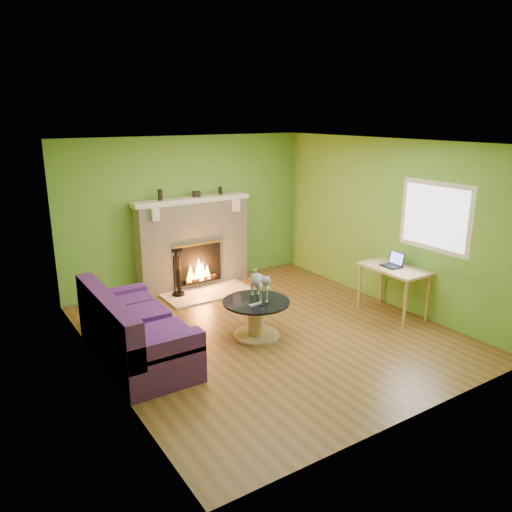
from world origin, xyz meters
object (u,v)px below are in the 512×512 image
Objects in this scene: sofa at (132,333)px; coffee_table at (256,316)px; desk at (394,273)px; cat at (259,284)px.

sofa is 1.67m from coffee_table.
desk is 1.52× the size of cat.
coffee_table is 2.24m from desk.
desk is at bearing -0.81° from cat.
desk is (3.81, -0.73, 0.31)m from sofa.
cat is (1.72, -0.23, 0.37)m from sofa.
sofa is 1.99× the size of desk.
cat reaches higher than coffee_table.
cat is (-2.09, 0.50, 0.07)m from desk.
sofa is at bearing 169.09° from desk.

